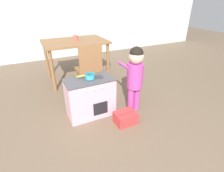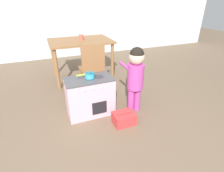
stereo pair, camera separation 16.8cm
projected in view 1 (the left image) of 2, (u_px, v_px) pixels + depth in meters
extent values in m
cube|color=silver|center=(40.00, 6.00, 4.10)|extent=(10.00, 0.06, 2.60)
cube|color=#EAB2C6|center=(90.00, 98.00, 2.36)|extent=(0.62, 0.34, 0.51)
cube|color=#4C4C51|center=(89.00, 80.00, 2.24)|extent=(0.62, 0.34, 0.02)
cylinder|color=#38383D|center=(90.00, 79.00, 2.24)|extent=(0.11, 0.11, 0.01)
cylinder|color=#38383D|center=(99.00, 77.00, 2.29)|extent=(0.11, 0.11, 0.01)
cube|color=black|center=(101.00, 108.00, 2.29)|extent=(0.20, 0.01, 0.18)
cylinder|color=#B2B2B7|center=(86.00, 92.00, 2.08)|extent=(0.03, 0.01, 0.03)
cylinder|color=#B2B2B7|center=(94.00, 90.00, 2.12)|extent=(0.03, 0.01, 0.03)
cylinder|color=#B2B2B7|center=(102.00, 88.00, 2.17)|extent=(0.03, 0.01, 0.03)
cylinder|color=#38B2D6|center=(90.00, 76.00, 2.22)|extent=(0.12, 0.12, 0.06)
cylinder|color=#38B2D6|center=(90.00, 74.00, 2.21)|extent=(0.13, 0.13, 0.01)
cylinder|color=#B7DB33|center=(81.00, 76.00, 2.16)|extent=(0.11, 0.02, 0.02)
cylinder|color=#BC429E|center=(131.00, 99.00, 2.48)|extent=(0.09, 0.09, 0.36)
cylinder|color=#BC429E|center=(136.00, 97.00, 2.52)|extent=(0.09, 0.09, 0.36)
cylinder|color=#BC429E|center=(135.00, 76.00, 2.34)|extent=(0.22, 0.22, 0.34)
sphere|color=beige|center=(136.00, 56.00, 2.22)|extent=(0.20, 0.20, 0.20)
sphere|color=black|center=(136.00, 54.00, 2.20)|extent=(0.18, 0.18, 0.18)
cylinder|color=#BC429E|center=(124.00, 65.00, 2.35)|extent=(0.04, 0.27, 0.04)
cylinder|color=#BC429E|center=(136.00, 63.00, 2.43)|extent=(0.04, 0.27, 0.04)
cube|color=#D13838|center=(126.00, 118.00, 2.26)|extent=(0.27, 0.21, 0.15)
cylinder|color=#D13838|center=(126.00, 112.00, 2.22)|extent=(0.22, 0.02, 0.02)
cube|color=olive|center=(75.00, 42.00, 3.22)|extent=(1.14, 0.80, 0.03)
cylinder|color=olive|center=(53.00, 71.00, 2.92)|extent=(0.06, 0.06, 0.72)
cylinder|color=olive|center=(108.00, 63.00, 3.32)|extent=(0.06, 0.06, 0.72)
cylinder|color=olive|center=(47.00, 60.00, 3.46)|extent=(0.06, 0.06, 0.72)
cylinder|color=olive|center=(95.00, 53.00, 3.86)|extent=(0.06, 0.06, 0.72)
cube|color=olive|center=(88.00, 70.00, 2.86)|extent=(0.36, 0.36, 0.03)
cube|color=olive|center=(91.00, 59.00, 2.62)|extent=(0.36, 0.02, 0.43)
cylinder|color=olive|center=(83.00, 87.00, 2.78)|extent=(0.04, 0.04, 0.40)
cylinder|color=olive|center=(101.00, 83.00, 2.90)|extent=(0.04, 0.04, 0.40)
cylinder|color=olive|center=(77.00, 80.00, 3.02)|extent=(0.04, 0.04, 0.40)
cylinder|color=olive|center=(94.00, 76.00, 3.14)|extent=(0.04, 0.04, 0.40)
cylinder|color=#D15B4C|center=(76.00, 38.00, 3.19)|extent=(0.09, 0.09, 0.10)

